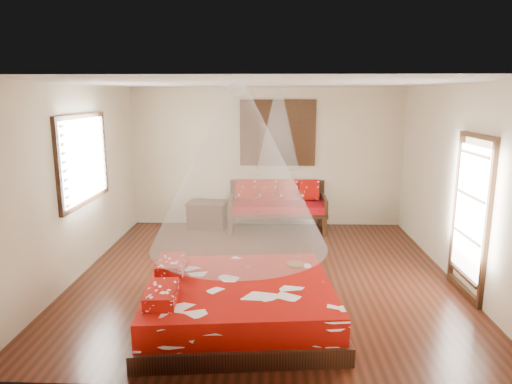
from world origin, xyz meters
TOP-DOWN VIEW (x-y plane):
  - room at (0.00, 0.00)m, footprint 5.54×5.54m
  - bed at (-0.29, -1.54)m, footprint 2.40×2.21m
  - daybed at (0.22, 2.39)m, footprint 1.92×0.85m
  - storage_chest at (-1.19, 2.45)m, footprint 0.85×0.68m
  - shutter_panel at (0.22, 2.72)m, footprint 1.52×0.06m
  - window_left at (-2.71, 0.20)m, footprint 0.10×1.74m
  - glazed_door at (2.72, -0.60)m, footprint 0.08×1.02m
  - wine_tray at (0.41, -0.95)m, footprint 0.23×0.23m
  - mosquito_net_main at (-0.27, -1.53)m, footprint 2.01×2.01m
  - mosquito_net_daybed at (0.22, 2.25)m, footprint 0.82×0.82m

SIDE VIEW (x-z plane):
  - bed at x=-0.29m, z-range -0.07..0.58m
  - storage_chest at x=-1.19m, z-range 0.00..0.54m
  - daybed at x=0.22m, z-range 0.04..1.01m
  - wine_tray at x=0.41m, z-range 0.45..0.64m
  - glazed_door at x=2.72m, z-range -0.01..2.15m
  - room at x=0.00m, z-range -0.02..2.82m
  - window_left at x=-2.71m, z-range 1.03..2.37m
  - mosquito_net_main at x=-0.27m, z-range 0.95..2.75m
  - shutter_panel at x=0.22m, z-range 1.24..2.56m
  - mosquito_net_daybed at x=0.22m, z-range 1.25..2.75m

